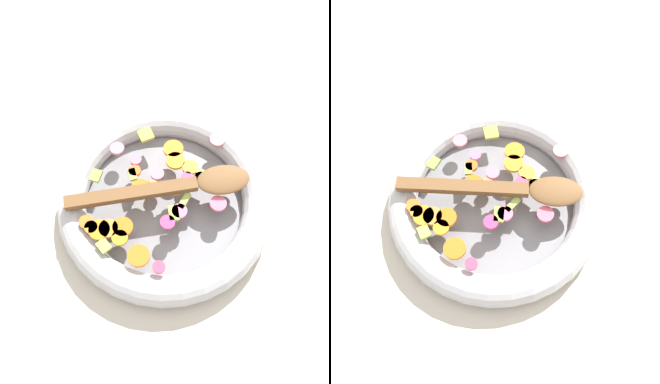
% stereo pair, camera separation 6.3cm
% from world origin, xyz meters
% --- Properties ---
extents(ground_plane, '(4.00, 4.00, 0.00)m').
position_xyz_m(ground_plane, '(0.00, 0.00, 0.00)').
color(ground_plane, beige).
extents(skillet, '(0.37, 0.37, 0.05)m').
position_xyz_m(skillet, '(0.00, 0.00, 0.02)').
color(skillet, slate).
rests_on(skillet, ground_plane).
extents(chopped_vegetables, '(0.30, 0.26, 0.01)m').
position_xyz_m(chopped_vegetables, '(0.02, -0.00, 0.05)').
color(chopped_vegetables, orange).
rests_on(chopped_vegetables, skillet).
extents(wooden_spoon, '(0.31, 0.10, 0.01)m').
position_xyz_m(wooden_spoon, '(-0.02, 0.00, 0.06)').
color(wooden_spoon, brown).
rests_on(wooden_spoon, chopped_vegetables).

